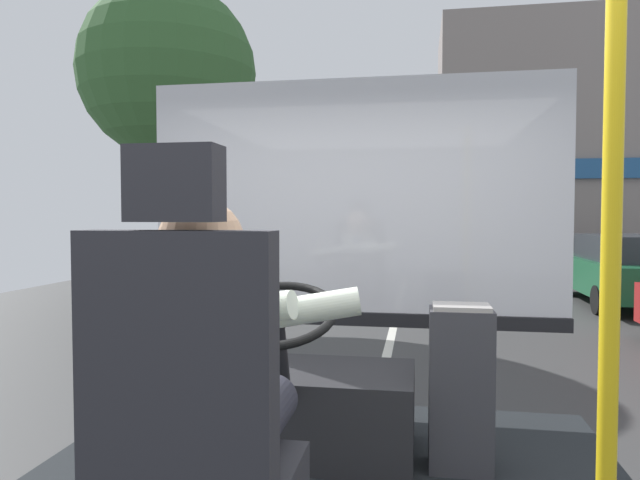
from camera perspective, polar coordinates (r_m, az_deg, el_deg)
ground at (r=10.76m, az=7.69°, el=-7.16°), size 18.00×44.00×0.06m
driver_seat at (r=1.60m, az=-12.42°, el=-19.11°), size 0.48×0.48×1.30m
bus_driver at (r=1.66m, az=-10.70°, el=-12.38°), size 0.80×0.56×0.74m
steering_console at (r=2.84m, az=-2.29°, el=-16.17°), size 1.10×0.96×0.85m
handrail_pole at (r=1.46m, az=26.93°, el=-3.84°), size 0.04×0.04×1.96m
fare_box at (r=2.70m, az=13.82°, el=-14.06°), size 0.28×0.21×0.74m
windshield_panel at (r=3.44m, az=3.31°, el=1.03°), size 2.50×0.08×1.48m
street_tree at (r=10.54m, az=-14.90°, el=15.65°), size 3.00×3.00×5.72m
shop_building at (r=21.52m, az=24.85°, el=8.43°), size 9.63×4.47×8.19m
parked_car_green at (r=12.76m, az=28.28°, el=-2.57°), size 1.90×4.13×1.39m
parked_car_black at (r=18.34m, az=22.53°, el=-1.33°), size 1.98×3.96×1.20m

